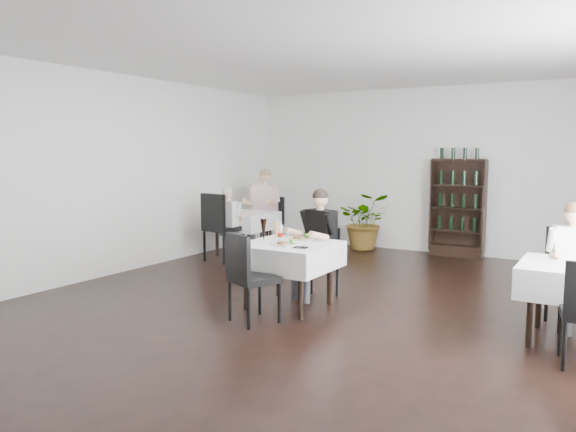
% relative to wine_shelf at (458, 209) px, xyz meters
% --- Properties ---
extents(room_shell, '(9.00, 9.00, 9.00)m').
position_rel_wine_shelf_xyz_m(room_shell, '(-0.60, -4.31, 0.65)').
color(room_shell, black).
rests_on(room_shell, ground).
extents(wine_shelf, '(0.90, 0.28, 1.75)m').
position_rel_wine_shelf_xyz_m(wine_shelf, '(0.00, 0.00, 0.00)').
color(wine_shelf, black).
rests_on(wine_shelf, ground).
extents(main_table, '(1.03, 1.03, 0.77)m').
position_rel_wine_shelf_xyz_m(main_table, '(-0.90, -4.31, -0.23)').
color(main_table, black).
rests_on(main_table, ground).
extents(left_table, '(0.98, 0.98, 0.77)m').
position_rel_wine_shelf_xyz_m(left_table, '(-3.30, -1.81, -0.23)').
color(left_table, black).
rests_on(left_table, ground).
extents(right_table, '(0.98, 0.98, 0.77)m').
position_rel_wine_shelf_xyz_m(right_table, '(2.10, -4.01, -0.23)').
color(right_table, black).
rests_on(right_table, ground).
extents(potted_tree, '(1.22, 1.16, 1.07)m').
position_rel_wine_shelf_xyz_m(potted_tree, '(-1.68, -0.14, -0.31)').
color(potted_tree, '#266121').
rests_on(potted_tree, ground).
extents(main_chair_far, '(0.45, 0.45, 0.88)m').
position_rel_wine_shelf_xyz_m(main_chair_far, '(-0.77, -3.71, -0.34)').
color(main_chair_far, black).
rests_on(main_chair_far, ground).
extents(main_chair_near, '(0.59, 0.59, 0.98)m').
position_rel_wine_shelf_xyz_m(main_chair_near, '(-0.96, -5.08, -0.29)').
color(main_chair_near, black).
rests_on(main_chair_near, ground).
extents(left_chair_far, '(0.55, 0.55, 1.00)m').
position_rel_wine_shelf_xyz_m(left_chair_far, '(-3.20, -1.08, -0.28)').
color(left_chair_far, black).
rests_on(left_chair_far, ground).
extents(left_chair_near, '(0.60, 0.60, 1.16)m').
position_rel_wine_shelf_xyz_m(left_chair_near, '(-3.29, -2.53, -0.19)').
color(left_chair_near, black).
rests_on(left_chair_near, ground).
extents(right_chair_far, '(0.63, 0.63, 1.04)m').
position_rel_wine_shelf_xyz_m(right_chair_far, '(2.04, -3.41, -0.25)').
color(right_chair_far, black).
rests_on(right_chair_far, ground).
extents(diner_main, '(0.58, 0.62, 1.38)m').
position_rel_wine_shelf_xyz_m(diner_main, '(-0.82, -3.77, -0.04)').
color(diner_main, '#414148').
rests_on(diner_main, ground).
extents(diner_left_far, '(0.62, 0.65, 1.53)m').
position_rel_wine_shelf_xyz_m(diner_left_far, '(-3.24, -1.25, 0.04)').
color(diner_left_far, '#414148').
rests_on(diner_left_far, ground).
extents(diner_left_near, '(0.48, 0.48, 1.26)m').
position_rel_wine_shelf_xyz_m(diner_left_near, '(-3.21, -2.37, -0.11)').
color(diner_left_near, '#414148').
rests_on(diner_left_near, ground).
extents(diner_right_far, '(0.56, 0.60, 1.33)m').
position_rel_wine_shelf_xyz_m(diner_right_far, '(2.05, -3.53, -0.08)').
color(diner_right_far, '#414148').
rests_on(diner_right_far, ground).
extents(plate_far, '(0.29, 0.29, 0.08)m').
position_rel_wine_shelf_xyz_m(plate_far, '(-0.90, -4.03, -0.06)').
color(plate_far, white).
rests_on(plate_far, main_table).
extents(plate_near, '(0.31, 0.31, 0.08)m').
position_rel_wine_shelf_xyz_m(plate_near, '(-0.84, -4.48, -0.06)').
color(plate_near, white).
rests_on(plate_near, main_table).
extents(pilsner_dark, '(0.08, 0.08, 0.34)m').
position_rel_wine_shelf_xyz_m(pilsner_dark, '(-1.24, -4.34, 0.06)').
color(pilsner_dark, black).
rests_on(pilsner_dark, main_table).
extents(pilsner_lager, '(0.06, 0.06, 0.27)m').
position_rel_wine_shelf_xyz_m(pilsner_lager, '(-1.13, -4.22, 0.03)').
color(pilsner_lager, gold).
rests_on(pilsner_lager, main_table).
extents(coke_bottle, '(0.07, 0.07, 0.26)m').
position_rel_wine_shelf_xyz_m(coke_bottle, '(-1.03, -4.30, 0.03)').
color(coke_bottle, silver).
rests_on(coke_bottle, main_table).
extents(napkin_cutlery, '(0.18, 0.17, 0.02)m').
position_rel_wine_shelf_xyz_m(napkin_cutlery, '(-0.62, -4.52, -0.07)').
color(napkin_cutlery, black).
rests_on(napkin_cutlery, main_table).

